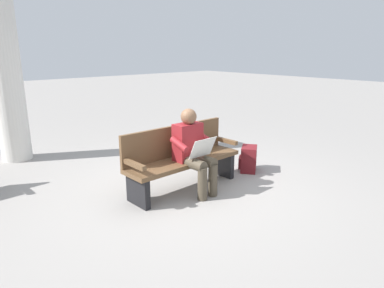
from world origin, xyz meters
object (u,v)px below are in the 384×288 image
object	(u,v)px
bench_near	(181,157)
support_pillar	(3,50)
person_seated	(193,149)
backpack	(248,159)

from	to	relation	value
bench_near	support_pillar	xyz separation A→B (m)	(1.36, -3.05, 1.47)
bench_near	support_pillar	bearing A→B (deg)	-66.66
person_seated	support_pillar	bearing A→B (deg)	-67.85
backpack	support_pillar	distance (m)	4.53
bench_near	backpack	world-z (taller)	bench_near
person_seated	backpack	xyz separation A→B (m)	(-1.26, -0.03, -0.42)
person_seated	backpack	size ratio (longest dim) A/B	2.81
backpack	support_pillar	size ratio (longest dim) A/B	0.11
bench_near	person_seated	size ratio (longest dim) A/B	1.53
backpack	person_seated	bearing A→B (deg)	1.57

